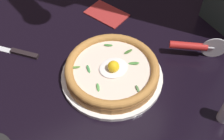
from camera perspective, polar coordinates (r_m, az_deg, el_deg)
ground_plane at (r=0.83m, az=1.53°, el=-0.08°), size 2.40×2.40×0.03m
pizza_plate at (r=0.79m, az=-0.00°, el=-1.20°), size 0.29×0.29×0.01m
pizza at (r=0.76m, az=0.01°, el=0.04°), size 0.26×0.26×0.06m
pizza_cutter at (r=0.85m, az=16.76°, el=4.71°), size 0.14×0.12×0.07m
table_knife at (r=0.90m, az=-19.29°, el=3.60°), size 0.15×0.18×0.01m
folded_napkin at (r=0.98m, az=-1.12°, el=11.64°), size 0.13×0.16×0.01m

